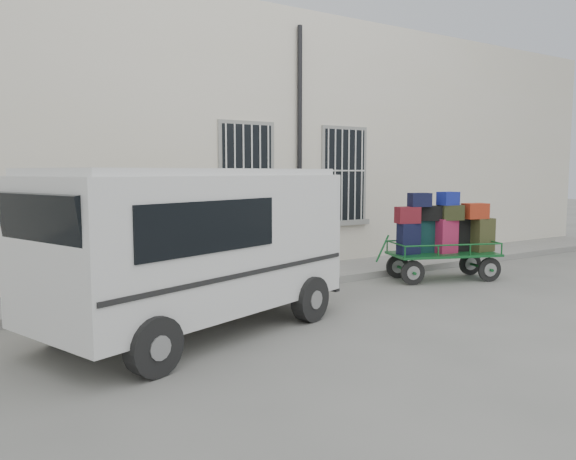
{
  "coord_description": "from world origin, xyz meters",
  "views": [
    {
      "loc": [
        -6.31,
        -7.81,
        2.34
      ],
      "look_at": [
        -0.61,
        1.0,
        1.24
      ],
      "focal_mm": 35.0,
      "sensor_mm": 36.0,
      "label": 1
    }
  ],
  "objects": [
    {
      "name": "ground",
      "position": [
        0.0,
        0.0,
        0.0
      ],
      "size": [
        80.0,
        80.0,
        0.0
      ],
      "primitive_type": "plane",
      "color": "slate",
      "rests_on": "ground"
    },
    {
      "name": "building",
      "position": [
        0.0,
        5.5,
        3.0
      ],
      "size": [
        24.0,
        5.15,
        6.0
      ],
      "color": "beige",
      "rests_on": "ground"
    },
    {
      "name": "sidewalk",
      "position": [
        0.0,
        2.2,
        0.07
      ],
      "size": [
        24.0,
        1.7,
        0.15
      ],
      "primitive_type": "cube",
      "color": "gray",
      "rests_on": "ground"
    },
    {
      "name": "luggage_cart",
      "position": [
        3.04,
        0.45,
        0.99
      ],
      "size": [
        2.7,
        1.78,
        1.91
      ],
      "rotation": [
        0.0,
        0.0,
        -0.36
      ],
      "color": "black",
      "rests_on": "ground"
    },
    {
      "name": "van",
      "position": [
        -3.09,
        -0.35,
        1.36
      ],
      "size": [
        5.09,
        3.38,
        2.38
      ],
      "rotation": [
        0.0,
        0.0,
        0.33
      ],
      "color": "silver",
      "rests_on": "ground"
    }
  ]
}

